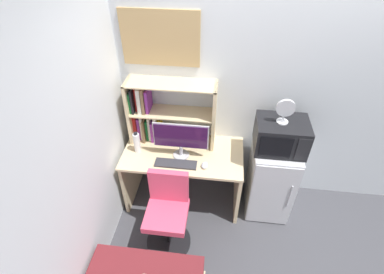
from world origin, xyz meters
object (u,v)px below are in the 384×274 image
at_px(hutch_bookshelf, 157,112).
at_px(desk_fan, 285,110).
at_px(monitor, 181,138).
at_px(desk_chair, 168,215).
at_px(keyboard, 176,164).
at_px(mini_fridge, 270,179).
at_px(water_bottle, 137,143).
at_px(computer_mouse, 205,165).
at_px(microwave, 281,135).
at_px(wall_corkboard, 160,38).

xyz_separation_m(hutch_bookshelf, desk_fan, (1.24, -0.20, 0.26)).
bearing_deg(monitor, desk_chair, -96.87).
xyz_separation_m(keyboard, mini_fridge, (1.01, 0.20, -0.30)).
xyz_separation_m(water_bottle, desk_chair, (0.41, -0.53, -0.46)).
distance_m(computer_mouse, desk_chair, 0.62).
bearing_deg(desk_chair, microwave, 29.32).
relative_size(keyboard, microwave, 0.86).
height_order(desk_fan, desk_chair, desk_fan).
height_order(hutch_bookshelf, microwave, hutch_bookshelf).
relative_size(hutch_bookshelf, monitor, 1.63).
relative_size(computer_mouse, mini_fridge, 0.11).
distance_m(mini_fridge, microwave, 0.61).
distance_m(hutch_bookshelf, computer_mouse, 0.75).
bearing_deg(desk_fan, hutch_bookshelf, 170.95).
distance_m(water_bottle, wall_corkboard, 1.07).
relative_size(water_bottle, microwave, 0.50).
xyz_separation_m(microwave, desk_chair, (-1.04, -0.58, -0.66)).
height_order(water_bottle, microwave, microwave).
relative_size(monitor, keyboard, 1.32).
relative_size(desk_chair, wall_corkboard, 1.19).
bearing_deg(mini_fridge, monitor, -176.51).
distance_m(keyboard, desk_chair, 0.52).
bearing_deg(desk_fan, keyboard, -168.64).
bearing_deg(computer_mouse, keyboard, -178.83).
bearing_deg(desk_chair, keyboard, 85.71).
height_order(keyboard, mini_fridge, mini_fridge).
relative_size(computer_mouse, microwave, 0.20).
xyz_separation_m(hutch_bookshelf, wall_corkboard, (0.06, 0.11, 0.74)).
relative_size(water_bottle, mini_fridge, 0.28).
distance_m(monitor, mini_fridge, 1.11).
distance_m(hutch_bookshelf, desk_chair, 1.07).
distance_m(desk_chair, wall_corkboard, 1.70).
height_order(monitor, keyboard, monitor).
bearing_deg(hutch_bookshelf, desk_fan, -9.05).
bearing_deg(mini_fridge, hutch_bookshelf, 171.21).
height_order(monitor, computer_mouse, monitor).
bearing_deg(water_bottle, keyboard, -19.51).
bearing_deg(monitor, desk_fan, 3.40).
bearing_deg(microwave, desk_chair, -150.68).
bearing_deg(microwave, mini_fridge, -90.19).
relative_size(monitor, microwave, 1.14).
relative_size(hutch_bookshelf, microwave, 1.85).
relative_size(monitor, computer_mouse, 5.76).
bearing_deg(monitor, water_bottle, 178.52).
height_order(keyboard, microwave, microwave).
distance_m(computer_mouse, microwave, 0.80).
bearing_deg(desk_chair, mini_fridge, 29.19).
bearing_deg(hutch_bookshelf, computer_mouse, -35.59).
xyz_separation_m(mini_fridge, wall_corkboard, (-1.21, 0.31, 1.39)).
xyz_separation_m(monitor, water_bottle, (-0.47, 0.01, -0.12)).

